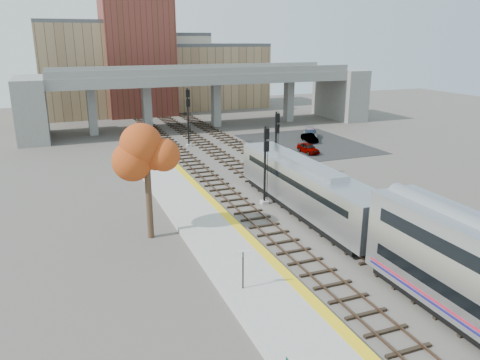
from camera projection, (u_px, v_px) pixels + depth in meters
name	position (u px, v px, depth m)	size (l,w,h in m)	color
ground	(328.00, 239.00, 33.01)	(160.00, 160.00, 0.00)	#47423D
platform	(232.00, 254.00, 30.41)	(4.50, 60.00, 0.35)	#9E9E99
yellow_strip	(258.00, 247.00, 31.03)	(0.70, 60.00, 0.01)	yellow
tracks	(266.00, 187.00, 44.44)	(10.70, 95.00, 0.25)	black
overpass	(203.00, 90.00, 73.09)	(54.00, 12.00, 9.50)	slate
buildings_far	(152.00, 69.00, 90.40)	(43.00, 21.00, 20.60)	tan
parking_lot	(306.00, 144.00, 62.84)	(14.00, 18.00, 0.04)	black
locomotive	(306.00, 187.00, 37.26)	(3.02, 19.05, 4.10)	#A8AAB2
signal_mast_near	(265.00, 167.00, 39.09)	(0.60, 0.64, 6.73)	#9E9E99
signal_mast_mid	(276.00, 147.00, 46.22)	(0.60, 0.64, 6.80)	#9E9E99
signal_mast_far	(188.00, 117.00, 60.22)	(0.60, 0.64, 7.55)	#9E9E99
station_sign	(243.00, 262.00, 25.43)	(0.86, 0.38, 2.27)	black
tree	(146.00, 154.00, 31.61)	(3.60, 3.60, 8.27)	#382619
car_a	(308.00, 148.00, 57.56)	(1.45, 3.59, 1.22)	#99999E
car_b	(310.00, 138.00, 63.70)	(1.18, 3.37, 1.11)	#99999E
car_c	(310.00, 134.00, 65.76)	(1.88, 4.62, 1.34)	#99999E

